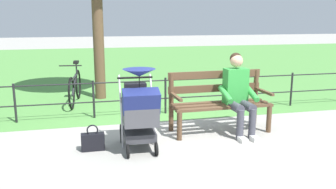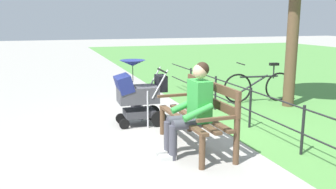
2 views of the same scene
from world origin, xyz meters
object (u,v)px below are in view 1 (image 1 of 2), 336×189
Objects in this scene: person_on_bench at (238,92)px; handbag at (93,141)px; park_bench at (218,99)px; stroller at (139,108)px; bicycle at (75,87)px.

handbag is at bearing 5.94° from person_on_bench.
person_on_bench is at bearing -174.06° from handbag.
park_bench is 1.40× the size of stroller.
stroller reaches higher than handbag.
park_bench is 1.51m from stroller.
person_on_bench is 3.70m from bicycle.
stroller reaches higher than bicycle.
stroller is (1.63, 0.36, -0.08)m from person_on_bench.
park_bench is 1.26× the size of person_on_bench.
bicycle is (0.28, -2.90, 0.24)m from handbag.
bicycle is (0.92, -3.03, -0.23)m from stroller.
stroller is 3.11× the size of handbag.
handbag is at bearing 12.76° from park_bench.
park_bench is 3.36m from bicycle.
bicycle is at bearing -73.12° from stroller.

